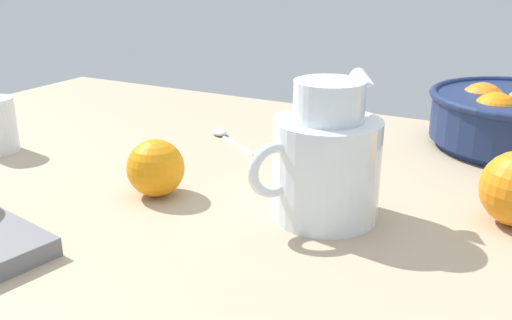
{
  "coord_description": "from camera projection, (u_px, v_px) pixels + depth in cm",
  "views": [
    {
      "loc": [
        33.94,
        -63.71,
        28.62
      ],
      "look_at": [
        1.57,
        -3.57,
        4.09
      ],
      "focal_mm": 39.64,
      "sensor_mm": 36.0,
      "label": 1
    }
  ],
  "objects": [
    {
      "name": "juice_pitcher",
      "position": [
        326.0,
        167.0,
        0.64
      ],
      "size": [
        12.3,
        15.01,
        16.82
      ],
      "color": "white",
      "rests_on": "ground_plane"
    },
    {
      "name": "ground_plane",
      "position": [
        258.0,
        188.0,
        0.78
      ],
      "size": [
        145.32,
        81.62,
        3.0
      ],
      "primitive_type": "cube",
      "color": "tan"
    },
    {
      "name": "loose_orange_0",
      "position": [
        156.0,
        168.0,
        0.71
      ],
      "size": [
        7.31,
        7.31,
        7.31
      ],
      "primitive_type": "sphere",
      "color": "orange",
      "rests_on": "ground_plane"
    },
    {
      "name": "spoon",
      "position": [
        227.0,
        137.0,
        0.94
      ],
      "size": [
        12.35,
        8.58,
        1.0
      ],
      "color": "silver",
      "rests_on": "ground_plane"
    }
  ]
}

